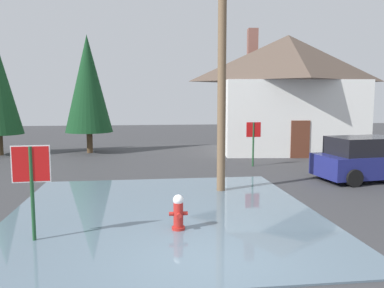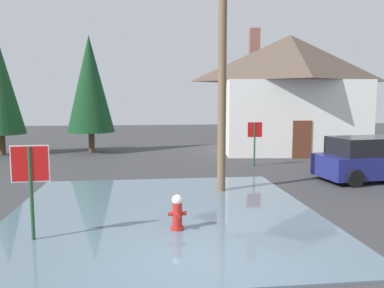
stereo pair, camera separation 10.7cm
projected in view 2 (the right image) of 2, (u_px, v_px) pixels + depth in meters
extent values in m
cube|color=#38383A|center=(206.00, 266.00, 7.47)|extent=(80.00, 80.00, 0.10)
cube|color=slate|center=(164.00, 213.00, 10.72)|extent=(8.31, 8.99, 0.04)
cylinder|color=#1E4C28|center=(32.00, 194.00, 8.51)|extent=(0.08, 0.08, 2.12)
cube|color=white|center=(30.00, 164.00, 8.44)|extent=(0.81, 0.07, 0.81)
cube|color=red|center=(30.00, 164.00, 8.44)|extent=(0.76, 0.07, 0.76)
cylinder|color=#AD231E|center=(177.00, 229.00, 9.31)|extent=(0.32, 0.32, 0.11)
cylinder|color=#AD231E|center=(177.00, 215.00, 9.27)|extent=(0.23, 0.23, 0.58)
sphere|color=white|center=(177.00, 200.00, 9.22)|extent=(0.25, 0.25, 0.25)
cylinder|color=#AD231E|center=(170.00, 214.00, 9.24)|extent=(0.11, 0.10, 0.10)
cylinder|color=#AD231E|center=(184.00, 213.00, 9.28)|extent=(0.11, 0.10, 0.10)
cylinder|color=#AD231E|center=(178.00, 216.00, 9.10)|extent=(0.11, 0.11, 0.11)
cylinder|color=brown|center=(222.00, 54.00, 12.74)|extent=(0.28, 0.28, 9.18)
cylinder|color=#1E4C28|center=(254.00, 144.00, 18.06)|extent=(0.08, 0.08, 2.06)
cube|color=white|center=(255.00, 130.00, 17.98)|extent=(0.72, 0.03, 0.72)
cube|color=red|center=(255.00, 130.00, 17.98)|extent=(0.68, 0.04, 0.68)
cube|color=silver|center=(288.00, 117.00, 23.35)|extent=(8.29, 6.61, 4.15)
pyramid|color=brown|center=(290.00, 58.00, 22.95)|extent=(8.95, 7.13, 2.70)
cube|color=brown|center=(254.00, 49.00, 23.89)|extent=(0.66, 0.66, 2.43)
cube|color=#592D1E|center=(302.00, 139.00, 20.56)|extent=(1.00, 0.17, 2.00)
cube|color=navy|center=(372.00, 165.00, 15.09)|extent=(4.42, 2.37, 0.83)
cube|color=black|center=(366.00, 146.00, 14.92)|extent=(2.71, 1.95, 0.68)
cylinder|color=black|center=(325.00, 169.00, 15.70)|extent=(0.66, 0.29, 0.64)
cylinder|color=black|center=(355.00, 178.00, 13.87)|extent=(0.66, 0.29, 0.64)
cylinder|color=#4C3823|center=(2.00, 144.00, 21.83)|extent=(0.33, 0.33, 1.18)
cylinder|color=#4C3823|center=(92.00, 142.00, 22.77)|extent=(0.34, 0.34, 1.22)
cone|color=#143D1E|center=(90.00, 84.00, 22.37)|extent=(2.70, 2.70, 5.54)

